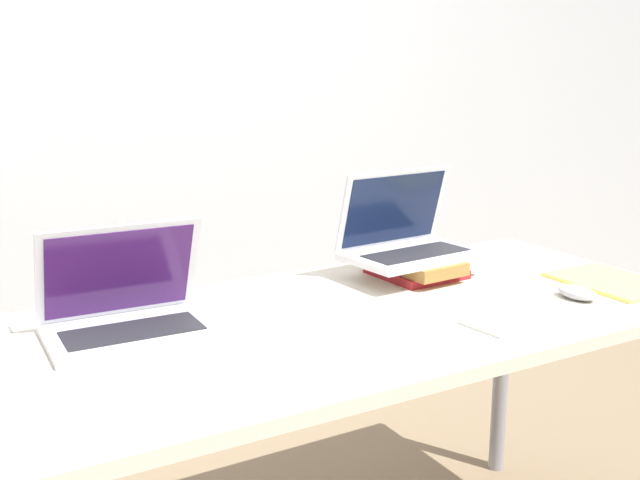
{
  "coord_description": "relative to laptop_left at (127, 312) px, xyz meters",
  "views": [
    {
      "loc": [
        -0.85,
        -0.98,
        1.32
      ],
      "look_at": [
        -0.06,
        0.38,
        0.96
      ],
      "focal_mm": 42.0,
      "sensor_mm": 36.0,
      "label": 1
    }
  ],
  "objects": [
    {
      "name": "wall_back",
      "position": [
        0.45,
        1.42,
        0.52
      ],
      "size": [
        8.0,
        0.05,
        2.7
      ],
      "color": "silver",
      "rests_on": "ground_plane"
    },
    {
      "name": "desk",
      "position": [
        0.45,
        -0.12,
        -0.12
      ],
      "size": [
        1.75,
        0.77,
        0.78
      ],
      "color": "beige",
      "rests_on": "ground_plane"
    },
    {
      "name": "laptop_left",
      "position": [
        0.0,
        0.0,
        0.0
      ],
      "size": [
        0.35,
        0.25,
        0.23
      ],
      "color": "silver",
      "rests_on": "desk"
    },
    {
      "name": "book_stack",
      "position": [
        0.79,
        0.05,
        -0.02
      ],
      "size": [
        0.21,
        0.28,
        0.05
      ],
      "color": "maroon",
      "rests_on": "desk"
    },
    {
      "name": "laptop_on_books",
      "position": [
        0.77,
        0.07,
        0.05
      ],
      "size": [
        0.37,
        0.25,
        0.23
      ],
      "color": "silver",
      "rests_on": "book_stack"
    },
    {
      "name": "wireless_keyboard",
      "position": [
        0.78,
        -0.35,
        -0.04
      ],
      "size": [
        0.28,
        0.15,
        0.01
      ],
      "color": "white",
      "rests_on": "desk"
    },
    {
      "name": "mouse",
      "position": [
        1.01,
        -0.3,
        -0.03
      ],
      "size": [
        0.07,
        0.11,
        0.03
      ],
      "color": "#B2B2B7",
      "rests_on": "desk"
    },
    {
      "name": "notepad",
      "position": [
        1.19,
        -0.26,
        -0.04
      ],
      "size": [
        0.22,
        0.29,
        0.01
      ],
      "color": "#EFE066",
      "rests_on": "desk"
    }
  ]
}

